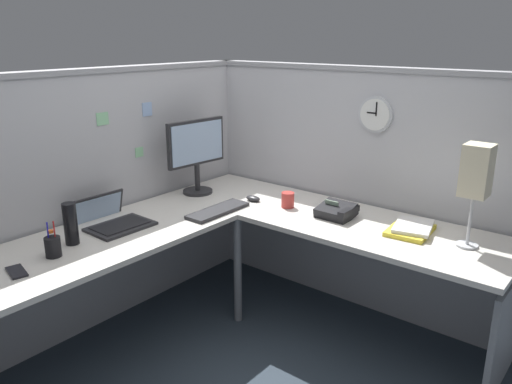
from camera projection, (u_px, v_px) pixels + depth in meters
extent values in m
plane|color=#2D3842|center=(241.00, 339.00, 3.06)|extent=(6.80, 6.80, 0.00)
cube|color=#B2B2B7|center=(92.00, 204.00, 3.08)|extent=(2.57, 0.10, 1.55)
cube|color=#939399|center=(79.00, 71.00, 2.84)|extent=(2.57, 0.12, 0.03)
cube|color=#B2B2B7|center=(357.00, 192.00, 3.32)|extent=(0.10, 2.37, 1.55)
cube|color=#939399|center=(364.00, 68.00, 3.08)|extent=(0.12, 2.37, 0.03)
cube|color=beige|center=(133.00, 229.00, 2.85)|extent=(2.35, 0.66, 0.03)
cube|color=beige|center=(376.00, 230.00, 2.83)|extent=(0.66, 1.49, 0.03)
cylinder|color=slate|center=(238.00, 270.00, 3.17)|extent=(0.05, 0.05, 0.70)
cube|color=slate|center=(506.00, 332.00, 2.51)|extent=(0.58, 0.03, 0.60)
cylinder|color=#232326|center=(198.00, 191.00, 3.45)|extent=(0.20, 0.20, 0.02)
cylinder|color=#232326|center=(197.00, 177.00, 3.42)|extent=(0.04, 0.04, 0.20)
cube|color=#232326|center=(196.00, 142.00, 3.35)|extent=(0.46, 0.07, 0.30)
cube|color=#99B2D1|center=(198.00, 143.00, 3.34)|extent=(0.42, 0.04, 0.26)
cube|color=#232326|center=(121.00, 227.00, 2.82)|extent=(0.34, 0.25, 0.02)
cube|color=black|center=(120.00, 225.00, 2.82)|extent=(0.29, 0.19, 0.00)
cube|color=#232326|center=(97.00, 212.00, 2.95)|extent=(0.34, 0.07, 0.22)
cube|color=#99B2D1|center=(98.00, 212.00, 2.94)|extent=(0.31, 0.06, 0.18)
cube|color=#232326|center=(218.00, 211.00, 3.07)|extent=(0.43, 0.14, 0.02)
ellipsoid|color=#232326|center=(253.00, 198.00, 3.28)|extent=(0.06, 0.10, 0.03)
cylinder|color=black|center=(53.00, 247.00, 2.45)|extent=(0.08, 0.08, 0.10)
cylinder|color=#1E1EB2|center=(48.00, 235.00, 2.42)|extent=(0.01, 0.01, 0.13)
cylinder|color=#B21E1E|center=(55.00, 234.00, 2.43)|extent=(0.01, 0.01, 0.13)
cylinder|color=#D8591E|center=(50.00, 232.00, 2.43)|extent=(0.03, 0.03, 0.01)
cube|color=black|center=(17.00, 272.00, 2.29)|extent=(0.10, 0.16, 0.01)
cylinder|color=black|center=(71.00, 224.00, 2.58)|extent=(0.07, 0.07, 0.22)
cube|color=black|center=(336.00, 212.00, 2.98)|extent=(0.19, 0.20, 0.10)
cube|color=#8CA58C|center=(332.00, 204.00, 2.99)|extent=(0.01, 0.09, 0.04)
cube|color=black|center=(349.00, 211.00, 2.92)|extent=(0.19, 0.04, 0.04)
cube|color=yellow|center=(410.00, 230.00, 2.76)|extent=(0.30, 0.23, 0.02)
cube|color=silver|center=(413.00, 226.00, 2.75)|extent=(0.30, 0.24, 0.02)
cylinder|color=#B7BABF|center=(467.00, 245.00, 2.58)|extent=(0.11, 0.11, 0.01)
cylinder|color=#B7BABF|center=(470.00, 220.00, 2.54)|extent=(0.02, 0.02, 0.27)
cube|color=beige|center=(477.00, 170.00, 2.46)|extent=(0.13, 0.13, 0.26)
cylinder|color=#B2332D|center=(288.00, 200.00, 3.15)|extent=(0.08, 0.08, 0.10)
cylinder|color=#B7BABF|center=(376.00, 114.00, 3.05)|extent=(0.03, 0.22, 0.22)
cylinder|color=white|center=(375.00, 115.00, 3.04)|extent=(0.00, 0.19, 0.19)
cube|color=black|center=(371.00, 113.00, 3.04)|extent=(0.00, 0.06, 0.01)
cube|color=black|center=(376.00, 109.00, 3.02)|extent=(0.00, 0.01, 0.08)
cube|color=#8CCC99|center=(103.00, 119.00, 2.96)|extent=(0.08, 0.00, 0.07)
cube|color=#99B7E5|center=(147.00, 109.00, 3.20)|extent=(0.07, 0.00, 0.09)
cube|color=#8CCC99|center=(139.00, 152.00, 3.22)|extent=(0.06, 0.00, 0.06)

